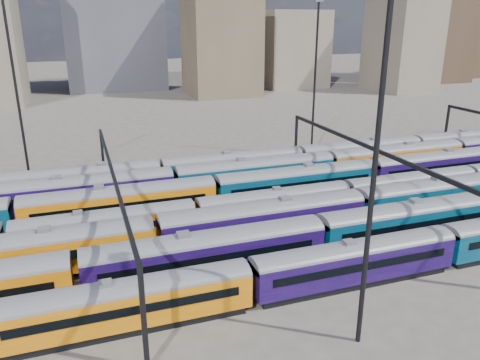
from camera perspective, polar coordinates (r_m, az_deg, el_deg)
name	(u,v)px	position (r m, az deg, el deg)	size (l,w,h in m)	color
ground	(292,218)	(55.95, 6.31, -4.65)	(500.00, 500.00, 0.00)	#48443D
rake_1	(207,250)	(42.08, -3.98, -8.54)	(155.14, 3.24, 5.47)	black
rake_2	(358,204)	(53.48, 14.20, -2.91)	(134.13, 3.27, 5.52)	black
rake_3	(195,212)	(51.38, -5.46, -3.89)	(112.37, 2.74, 4.60)	black
rake_4	(298,180)	(60.39, 7.06, 0.03)	(154.74, 3.23, 5.45)	black
rake_5	(329,163)	(67.94, 10.83, 2.00)	(134.31, 3.27, 5.53)	black
rake_6	(300,157)	(71.18, 7.27, 2.81)	(126.16, 3.08, 5.18)	black
gantry_1	(113,182)	(48.72, -15.19, -0.27)	(0.35, 40.35, 8.03)	black
gantry_2	(369,156)	(58.53, 15.45, 2.89)	(0.35, 40.35, 8.03)	black
mast_1	(16,87)	(69.05, -25.66, 10.19)	(1.40, 0.50, 25.60)	black
mast_2	(376,157)	(30.96, 16.20, 2.68)	(1.40, 0.50, 25.60)	black
mast_3	(315,73)	(79.99, 9.16, 12.71)	(1.40, 0.50, 25.60)	black
skyline	(427,25)	(198.17, 21.81, 17.18)	(399.22, 60.48, 50.03)	#665B4C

